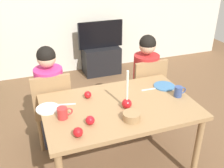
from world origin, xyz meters
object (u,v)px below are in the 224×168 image
(chair_right, at_px, (146,88))
(tv_stand, at_px, (101,60))
(apple_by_left_plate, at_px, (90,120))
(bowl_walnuts, at_px, (132,116))
(chair_left, at_px, (52,105))
(apple_by_right_mug, at_px, (78,132))
(dining_table, at_px, (119,112))
(apple_near_candle, at_px, (88,95))
(plate_right, at_px, (164,86))
(person_right_child, at_px, (145,83))
(candle_centerpiece, at_px, (127,101))
(mug_right, at_px, (179,92))
(plate_left, at_px, (48,109))
(person_left_child, at_px, (51,99))
(mug_left, at_px, (63,113))
(tv, at_px, (101,35))

(chair_right, xyz_separation_m, tv_stand, (-0.04, 1.69, -0.27))
(apple_by_left_plate, bearing_deg, bowl_walnuts, -9.47)
(chair_left, relative_size, bowl_walnuts, 5.96)
(apple_by_left_plate, height_order, apple_by_right_mug, apple_by_right_mug)
(dining_table, bearing_deg, chair_left, 132.07)
(apple_near_candle, bearing_deg, plate_right, -2.90)
(person_right_child, bearing_deg, candle_centerpiece, -127.54)
(chair_left, xyz_separation_m, mug_right, (1.15, -0.65, 0.29))
(candle_centerpiece, relative_size, plate_left, 1.77)
(candle_centerpiece, height_order, apple_by_left_plate, candle_centerpiece)
(person_left_child, xyz_separation_m, person_right_child, (1.14, 0.00, 0.00))
(tv_stand, xyz_separation_m, apple_near_candle, (-0.79, -2.08, 0.55))
(tv_stand, distance_m, plate_left, 2.51)
(plate_right, xyz_separation_m, mug_left, (-1.10, -0.21, 0.04))
(person_left_child, distance_m, person_right_child, 1.14)
(apple_near_candle, bearing_deg, mug_left, -138.20)
(candle_centerpiece, bearing_deg, dining_table, 122.14)
(tv, relative_size, apple_by_right_mug, 10.03)
(tv, height_order, mug_left, tv)
(chair_left, relative_size, candle_centerpiece, 2.44)
(person_left_child, xyz_separation_m, tv_stand, (1.10, 1.66, -0.33))
(tv, xyz_separation_m, plate_left, (-1.18, -2.15, 0.05))
(person_left_child, height_order, apple_by_right_mug, person_left_child)
(person_left_child, height_order, person_right_child, same)
(bowl_walnuts, xyz_separation_m, apple_by_right_mug, (-0.47, -0.07, 0.01))
(dining_table, relative_size, bowl_walnuts, 9.27)
(dining_table, xyz_separation_m, plate_right, (0.57, 0.18, 0.09))
(tv, relative_size, bowl_walnuts, 5.23)
(apple_by_right_mug, bearing_deg, mug_left, 102.52)
(person_right_child, relative_size, tv, 1.48)
(tv_stand, relative_size, candle_centerpiece, 1.74)
(plate_left, xyz_separation_m, mug_right, (1.23, -0.19, 0.05))
(plate_left, height_order, apple_near_candle, apple_near_candle)
(dining_table, height_order, person_left_child, person_left_child)
(tv, bearing_deg, tv_stand, -90.00)
(plate_left, bearing_deg, apple_by_right_mug, -70.23)
(chair_left, distance_m, tv, 2.03)
(person_right_child, height_order, apple_by_left_plate, person_right_child)
(chair_left, relative_size, mug_right, 7.27)
(person_left_child, xyz_separation_m, apple_by_right_mug, (0.09, -0.96, 0.22))
(apple_by_right_mug, bearing_deg, person_left_child, 95.10)
(dining_table, distance_m, apple_by_right_mug, 0.58)
(plate_left, bearing_deg, bowl_walnuts, -32.14)
(chair_left, xyz_separation_m, plate_left, (-0.08, -0.46, 0.24))
(mug_right, distance_m, apple_by_left_plate, 0.94)
(chair_right, bearing_deg, person_left_child, 178.37)
(person_left_child, relative_size, apple_near_candle, 16.61)
(apple_by_right_mug, bearing_deg, person_right_child, 42.39)
(apple_by_right_mug, bearing_deg, chair_left, 95.28)
(tv_stand, height_order, apple_by_right_mug, apple_by_right_mug)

